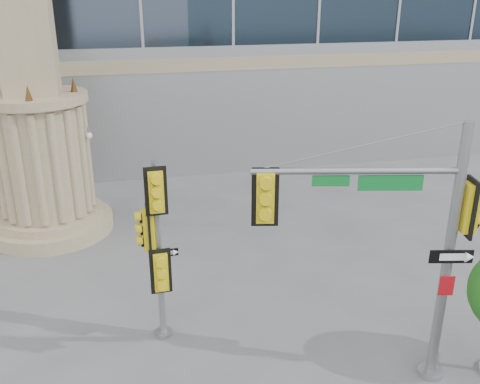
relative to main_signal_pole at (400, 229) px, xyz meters
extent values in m
plane|color=#545456|center=(-2.26, 1.08, -3.75)|extent=(120.00, 120.00, 0.00)
cylinder|color=gray|center=(-8.26, 10.08, -3.50)|extent=(4.40, 4.40, 0.50)
cylinder|color=gray|center=(-8.26, 10.08, -3.10)|extent=(3.80, 3.80, 0.30)
cylinder|color=gray|center=(-8.26, 10.08, -0.95)|extent=(3.00, 3.00, 4.00)
cylinder|color=gray|center=(-8.26, 10.08, 1.20)|extent=(3.50, 3.50, 0.30)
cone|color=#472D14|center=(-6.96, 10.08, 1.60)|extent=(0.24, 0.24, 0.50)
cylinder|color=slate|center=(1.07, -0.23, -3.69)|extent=(0.57, 0.57, 0.12)
cylinder|color=slate|center=(1.07, -0.23, -0.72)|extent=(0.22, 0.22, 6.06)
cylinder|color=slate|center=(-1.00, 0.22, 1.29)|extent=(4.17, 1.04, 0.14)
cube|color=#0E752B|center=(-0.32, 0.05, 1.04)|extent=(1.29, 0.32, 0.32)
cube|color=yellow|center=(-2.78, 0.61, 0.74)|extent=(0.60, 0.39, 1.26)
cube|color=yellow|center=(1.34, -0.29, 0.49)|extent=(0.39, 0.60, 1.26)
cube|color=black|center=(1.04, -0.37, -0.57)|extent=(0.91, 0.23, 0.30)
cube|color=#A50F15|center=(1.04, -0.37, -1.28)|extent=(0.32, 0.10, 0.46)
cylinder|color=slate|center=(-4.86, 2.71, -3.70)|extent=(0.46, 0.46, 0.11)
cylinder|color=slate|center=(-4.86, 2.71, -1.38)|extent=(0.17, 0.17, 4.75)
cube|color=yellow|center=(-4.85, 2.50, 0.34)|extent=(0.53, 0.29, 1.19)
cube|color=yellow|center=(-5.07, 2.70, -0.71)|extent=(0.29, 0.53, 1.19)
cube|color=yellow|center=(-4.85, 2.50, -1.76)|extent=(0.53, 0.29, 1.19)
cube|color=black|center=(-4.68, 2.60, -1.33)|extent=(0.59, 0.05, 0.19)
camera|label=1|loc=(-5.55, -9.09, 4.75)|focal=40.00mm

